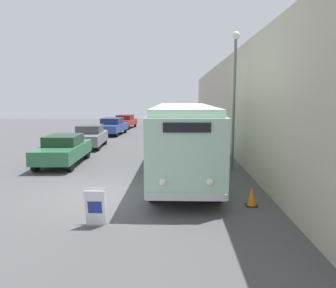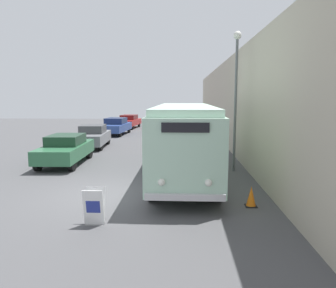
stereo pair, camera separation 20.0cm
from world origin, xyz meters
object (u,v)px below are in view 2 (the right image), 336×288
parked_car_near (66,149)px  parked_car_distant (129,121)px  vintage_bus (184,137)px  sign_board (94,207)px  streetlamp (236,82)px  parked_car_mid (93,136)px  parked_car_far (116,126)px  traffic_cone (251,197)px

parked_car_near → parked_car_distant: parked_car_near is taller
vintage_bus → sign_board: bearing=-114.0°
streetlamp → parked_car_near: streetlamp is taller
parked_car_distant → streetlamp: bearing=-62.6°
sign_board → parked_car_mid: bearing=105.6°
sign_board → parked_car_distant: size_ratio=0.21×
parked_car_far → parked_car_distant: bearing=92.3°
streetlamp → parked_car_mid: streetlamp is taller
sign_board → parked_car_distant: bearing=97.5°
vintage_bus → streetlamp: (2.33, 1.19, 2.38)m
parked_car_near → parked_car_far: parked_car_far is taller
sign_board → parked_car_far: parked_car_far is taller
parked_car_distant → traffic_cone: bearing=-67.0°
parked_car_distant → traffic_cone: size_ratio=7.17×
traffic_cone → sign_board: bearing=-159.9°
parked_car_mid → traffic_cone: bearing=-58.4°
sign_board → streetlamp: bearing=54.5°
traffic_cone → parked_car_near: bearing=142.6°
sign_board → traffic_cone: (4.58, 1.68, -0.16)m
parked_car_mid → parked_car_far: 7.65m
sign_board → parked_car_mid: parked_car_mid is taller
parked_car_near → parked_car_distant: bearing=87.7°
parked_car_far → parked_car_distant: size_ratio=1.04×
streetlamp → parked_car_far: bearing=120.5°
sign_board → parked_car_far: size_ratio=0.20×
streetlamp → parked_car_far: (-8.58, 14.56, -3.33)m
vintage_bus → traffic_cone: (2.11, -3.86, -1.42)m
parked_car_far → parked_car_distant: 6.30m
parked_car_mid → parked_car_distant: 13.95m
sign_board → parked_car_far: bearing=100.1°
parked_car_near → parked_car_distant: size_ratio=1.01×
parked_car_distant → parked_car_mid: bearing=-85.3°
parked_car_mid → parked_car_distant: size_ratio=0.93×
vintage_bus → parked_car_near: (-6.12, 2.42, -0.96)m
streetlamp → traffic_cone: 6.32m
sign_board → parked_car_distant: (-3.61, 27.59, 0.28)m
streetlamp → parked_car_mid: (-8.59, 6.91, -3.35)m
streetlamp → parked_car_distant: streetlamp is taller
streetlamp → parked_car_mid: bearing=141.2°
sign_board → vintage_bus: bearing=66.0°
streetlamp → parked_car_distant: size_ratio=1.35×
parked_car_distant → sign_board: bearing=-77.0°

